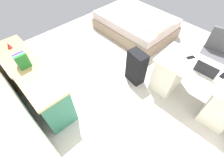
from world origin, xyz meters
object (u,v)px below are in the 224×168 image
object	(u,v)px
desk	(195,86)
suitcase_black	(136,67)
bed	(136,24)
laptop	(206,70)
cell_phone_by_mouse	(191,57)
office_chair	(212,57)
credenza	(35,82)
cell_phone_near_laptop	(223,76)
computer_mouse	(190,62)
figurine_small	(9,46)

from	to	relation	value
desk	suitcase_black	size ratio (longest dim) A/B	2.16
bed	laptop	xyz separation A→B (m)	(-2.14, 0.98, 0.56)
cell_phone_by_mouse	suitcase_black	bearing A→B (deg)	58.31
desk	office_chair	world-z (taller)	office_chair
credenza	cell_phone_near_laptop	world-z (taller)	credenza
desk	bed	world-z (taller)	desk
suitcase_black	credenza	bearing A→B (deg)	66.50
office_chair	desk	bearing A→B (deg)	99.19
suitcase_black	laptop	world-z (taller)	laptop
credenza	cell_phone_near_laptop	distance (m)	3.00
desk	computer_mouse	world-z (taller)	computer_mouse
credenza	cell_phone_near_laptop	xyz separation A→B (m)	(-2.17, -2.03, 0.37)
cell_phone_near_laptop	desk	bearing A→B (deg)	28.06
cell_phone_near_laptop	credenza	bearing A→B (deg)	47.79
computer_mouse	cell_phone_by_mouse	xyz separation A→B (m)	(0.05, -0.13, -0.01)
credenza	laptop	world-z (taller)	laptop
credenza	cell_phone_near_laptop	size ratio (longest dim) A/B	13.24
laptop	credenza	bearing A→B (deg)	44.08
office_chair	cell_phone_near_laptop	size ratio (longest dim) A/B	6.91
bed	figurine_small	xyz separation A→B (m)	(0.38, 2.87, 0.59)
bed	computer_mouse	bearing A→B (deg)	153.25
computer_mouse	laptop	bearing A→B (deg)	170.98
bed	desk	bearing A→B (deg)	156.39
desk	office_chair	distance (m)	0.88
bed	computer_mouse	world-z (taller)	computer_mouse
office_chair	bed	size ratio (longest dim) A/B	0.49
credenza	cell_phone_by_mouse	distance (m)	2.65
office_chair	cell_phone_by_mouse	world-z (taller)	office_chair
credenza	computer_mouse	xyz separation A→B (m)	(-1.69, -1.92, 0.38)
bed	cell_phone_near_laptop	xyz separation A→B (m)	(-2.36, 0.84, 0.51)
office_chair	credenza	xyz separation A→B (m)	(1.80, 2.81, -0.03)
credenza	bed	world-z (taller)	credenza
credenza	cell_phone_near_laptop	bearing A→B (deg)	-136.91
credenza	figurine_small	bearing A→B (deg)	0.15
bed	suitcase_black	bearing A→B (deg)	131.35
office_chair	laptop	distance (m)	1.00
desk	suitcase_black	distance (m)	1.07
desk	cell_phone_by_mouse	xyz separation A→B (m)	(0.31, -0.11, 0.36)
cell_phone_by_mouse	figurine_small	world-z (taller)	figurine_small
laptop	cell_phone_by_mouse	distance (m)	0.35
cell_phone_near_laptop	figurine_small	distance (m)	3.42
bed	suitcase_black	xyz separation A→B (m)	(-1.13, 1.28, 0.10)
suitcase_black	computer_mouse	bearing A→B (deg)	-148.95
cell_phone_near_laptop	cell_phone_by_mouse	distance (m)	0.53
cell_phone_near_laptop	computer_mouse	bearing A→B (deg)	17.96
desk	laptop	world-z (taller)	laptop
suitcase_black	cell_phone_by_mouse	size ratio (longest dim) A/B	5.00
desk	figurine_small	bearing A→B (deg)	37.57
computer_mouse	credenza	bearing A→B (deg)	45.83
office_chair	cell_phone_by_mouse	xyz separation A→B (m)	(0.17, 0.76, 0.34)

